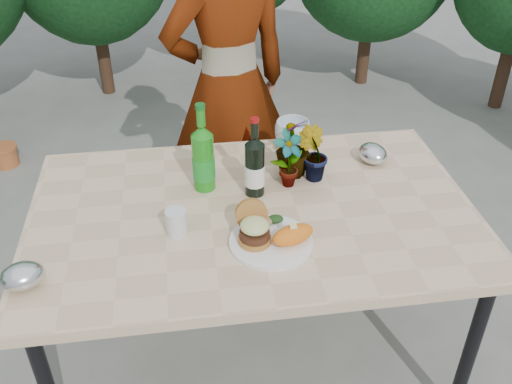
{
  "coord_description": "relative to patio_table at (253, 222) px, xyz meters",
  "views": [
    {
      "loc": [
        -0.23,
        -1.64,
        1.96
      ],
      "look_at": [
        0.0,
        -0.08,
        0.88
      ],
      "focal_mm": 40.0,
      "sensor_mm": 36.0,
      "label": 1
    }
  ],
  "objects": [
    {
      "name": "wine_bottle",
      "position": [
        0.02,
        0.1,
        0.17
      ],
      "size": [
        0.08,
        0.08,
        0.31
      ],
      "rotation": [
        0.0,
        0.0,
        -0.41
      ],
      "color": "black",
      "rests_on": "patio_table"
    },
    {
      "name": "terracotta_pot",
      "position": [
        -1.38,
        1.74,
        -0.62
      ],
      "size": [
        0.17,
        0.17,
        0.14
      ],
      "color": "#AC592C",
      "rests_on": "ground"
    },
    {
      "name": "seedling_left",
      "position": [
        0.15,
        0.14,
        0.17
      ],
      "size": [
        0.15,
        0.13,
        0.23
      ],
      "primitive_type": "imported",
      "rotation": [
        0.0,
        0.0,
        0.42
      ],
      "color": "#1F521C",
      "rests_on": "patio_table"
    },
    {
      "name": "person",
      "position": [
        0.0,
        0.83,
        0.17
      ],
      "size": [
        0.72,
        0.58,
        1.72
      ],
      "primitive_type": "imported",
      "rotation": [
        0.0,
        0.0,
        3.45
      ],
      "color": "#936549",
      "rests_on": "ground"
    },
    {
      "name": "foil_packet_right",
      "position": [
        0.53,
        0.26,
        0.1
      ],
      "size": [
        0.15,
        0.16,
        0.08
      ],
      "primitive_type": "ellipsoid",
      "rotation": [
        0.0,
        0.0,
        1.91
      ],
      "color": "silver",
      "rests_on": "patio_table"
    },
    {
      "name": "seedling_mid",
      "position": [
        0.26,
        0.18,
        0.16
      ],
      "size": [
        0.15,
        0.15,
        0.21
      ],
      "primitive_type": "imported",
      "rotation": [
        0.0,
        0.0,
        2.5
      ],
      "color": "#1D541C",
      "rests_on": "patio_table"
    },
    {
      "name": "dinner_plate",
      "position": [
        0.03,
        -0.2,
        0.06
      ],
      "size": [
        0.28,
        0.28,
        0.01
      ],
      "primitive_type": "cylinder",
      "color": "white",
      "rests_on": "patio_table"
    },
    {
      "name": "burger_stack",
      "position": [
        -0.02,
        -0.18,
        0.12
      ],
      "size": [
        0.11,
        0.16,
        0.11
      ],
      "color": "#B7722D",
      "rests_on": "dinner_plate"
    },
    {
      "name": "sweet_potato",
      "position": [
        0.1,
        -0.22,
        0.1
      ],
      "size": [
        0.17,
        0.12,
        0.06
      ],
      "primitive_type": "ellipsoid",
      "rotation": [
        0.0,
        0.0,
        0.35
      ],
      "color": "orange",
      "rests_on": "dinner_plate"
    },
    {
      "name": "patio_table",
      "position": [
        0.0,
        0.0,
        0.0
      ],
      "size": [
        1.6,
        1.0,
        0.75
      ],
      "color": "#D3B58D",
      "rests_on": "ground"
    },
    {
      "name": "blue_bowl",
      "position": [
        0.23,
        0.43,
        0.12
      ],
      "size": [
        0.19,
        0.19,
        0.12
      ],
      "primitive_type": "imported",
      "rotation": [
        0.0,
        0.0,
        -0.3
      ],
      "color": "silver",
      "rests_on": "patio_table"
    },
    {
      "name": "foil_packet_left",
      "position": [
        -0.74,
        -0.29,
        0.1
      ],
      "size": [
        0.15,
        0.14,
        0.08
      ],
      "primitive_type": "ellipsoid",
      "rotation": [
        0.0,
        0.0,
        0.24
      ],
      "color": "silver",
      "rests_on": "patio_table"
    },
    {
      "name": "sparkling_water",
      "position": [
        -0.16,
        0.17,
        0.18
      ],
      "size": [
        0.08,
        0.08,
        0.35
      ],
      "rotation": [
        0.0,
        0.0,
        -0.13
      ],
      "color": "#1B8017",
      "rests_on": "patio_table"
    },
    {
      "name": "plastic_cup",
      "position": [
        -0.27,
        -0.1,
        0.1
      ],
      "size": [
        0.07,
        0.07,
        0.09
      ],
      "primitive_type": "cylinder",
      "color": "silver",
      "rests_on": "patio_table"
    },
    {
      "name": "ground",
      "position": [
        0.0,
        0.0,
        -0.69
      ],
      "size": [
        80.0,
        80.0,
        0.0
      ],
      "primitive_type": "plane",
      "color": "slate",
      "rests_on": "ground"
    },
    {
      "name": "grilled_veg",
      "position": [
        0.05,
        -0.11,
        0.09
      ],
      "size": [
        0.08,
        0.05,
        0.03
      ],
      "color": "olive",
      "rests_on": "dinner_plate"
    },
    {
      "name": "seedling_right",
      "position": [
        0.19,
        0.22,
        0.18
      ],
      "size": [
        0.19,
        0.19,
        0.24
      ],
      "primitive_type": "imported",
      "rotation": [
        0.0,
        0.0,
        3.73
      ],
      "color": "#21581E",
      "rests_on": "patio_table"
    }
  ]
}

